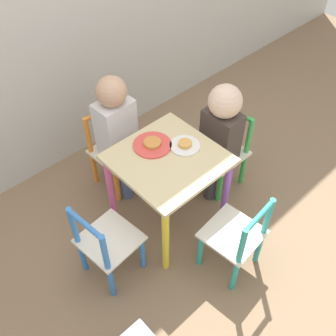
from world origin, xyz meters
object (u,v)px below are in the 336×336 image
chair_green (223,151)px  child_right (219,130)px  plate_back (152,144)px  plate_right (185,145)px  kids_table (168,170)px  chair_teal (236,238)px  chair_blue (106,244)px  child_back (118,128)px  chair_orange (114,151)px

chair_green → child_right: child_right is taller
chair_green → plate_back: bearing=-104.6°
plate_back → plate_right: 0.16m
plate_back → child_right: bearing=-16.2°
chair_green → child_right: bearing=-90.0°
kids_table → chair_teal: bearing=-84.7°
chair_blue → plate_right: plate_right is taller
kids_table → plate_right: (0.12, 0.00, 0.10)m
child_back → plate_right: bearing=-73.5°
chair_orange → child_right: bearing=-50.0°
plate_right → plate_back: bearing=135.0°
chair_green → kids_table: bearing=-90.0°
kids_table → child_back: size_ratio=0.66×
child_right → chair_green: bearing=90.0°
kids_table → plate_right: 0.15m
chair_green → chair_blue: (-0.88, -0.05, 0.00)m
chair_orange → chair_teal: bearing=-88.7°
child_right → plate_right: bearing=-89.7°
kids_table → plate_back: (0.00, 0.12, 0.10)m
kids_table → chair_teal: 0.47m
kids_table → child_right: size_ratio=0.70×
chair_blue → plate_right: 0.62m
chair_blue → child_back: size_ratio=0.65×
chair_orange → chair_blue: size_ratio=1.00×
chair_blue → plate_back: (0.44, 0.16, 0.26)m
chair_orange → chair_green: same height
chair_teal → chair_blue: bearing=-45.0°
chair_green → plate_back: (-0.44, 0.11, 0.26)m
chair_green → chair_blue: size_ratio=1.00×
child_back → child_right: bearing=-46.0°
child_right → chair_teal: bearing=-38.2°
child_back → chair_teal: bearing=-88.6°
kids_table → child_back: bearing=92.7°
chair_blue → chair_orange: bearing=-46.4°
chair_teal → plate_back: 0.62m
chair_teal → plate_back: (-0.04, 0.56, 0.26)m
chair_orange → child_back: 0.22m
chair_green → plate_back: plate_back is taller
kids_table → plate_back: size_ratio=2.57×
chair_green → chair_teal: (-0.40, -0.45, 0.00)m
chair_green → child_right: 0.21m
chair_green → child_back: size_ratio=0.65×
child_back → plate_right: 0.41m
chair_orange → plate_back: 0.42m
kids_table → chair_green: size_ratio=1.00×
chair_teal → plate_back: size_ratio=2.56×
kids_table → plate_back: 0.15m
chair_teal → child_right: (0.34, 0.44, 0.20)m
chair_teal → child_back: bearing=-91.2°
chair_teal → chair_blue: 0.63m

